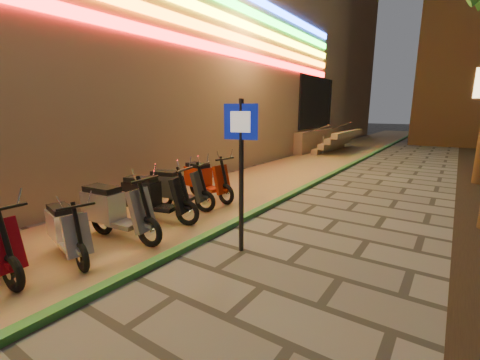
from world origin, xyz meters
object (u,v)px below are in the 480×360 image
Objects in this scene: scooter_6 at (114,210)px; scooter_5 at (66,230)px; pedestrian_sign at (241,156)px; scooter_7 at (152,197)px; scooter_9 at (204,179)px; scooter_8 at (175,188)px.

scooter_5 is at bearing -94.18° from scooter_6.
scooter_7 is at bearing 161.51° from pedestrian_sign.
scooter_7 is (-0.16, 1.07, -0.01)m from scooter_6.
scooter_5 is at bearing -74.88° from scooter_9.
pedestrian_sign is 2.71m from scooter_6.
scooter_7 reaches higher than scooter_9.
scooter_9 is at bearing 91.36° from scooter_6.
pedestrian_sign is at bearing -18.10° from scooter_7.
scooter_7 is at bearing -74.12° from scooter_9.
scooter_5 is 0.93m from scooter_6.
scooter_5 is at bearing -155.58° from pedestrian_sign.
scooter_8 is (-0.40, 1.99, -0.03)m from scooter_6.
scooter_7 is (-0.19, 2.00, 0.08)m from scooter_5.
scooter_6 is (-2.31, -0.89, -1.12)m from pedestrian_sign.
scooter_6 is at bearing -95.39° from scooter_7.
scooter_7 is at bearing -88.79° from scooter_8.
pedestrian_sign is 2.72m from scooter_7.
scooter_7 is 1.01× the size of scooter_9.
scooter_9 is at bearing 109.22° from scooter_5.
scooter_6 is 1.03× the size of scooter_9.
scooter_6 is 2.03m from scooter_8.
scooter_8 reaches higher than scooter_5.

